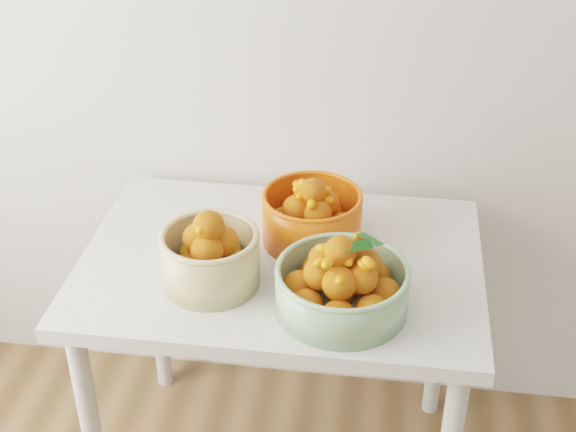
% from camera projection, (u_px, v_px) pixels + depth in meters
% --- Properties ---
extents(table, '(1.00, 0.70, 0.75)m').
position_uv_depth(table, '(281.00, 289.00, 2.06)').
color(table, silver).
rests_on(table, ground).
extents(bowl_cream, '(0.26, 0.26, 0.20)m').
position_uv_depth(bowl_cream, '(210.00, 256.00, 1.88)').
color(bowl_cream, tan).
rests_on(bowl_cream, table).
extents(bowl_green, '(0.32, 0.32, 0.20)m').
position_uv_depth(bowl_green, '(342.00, 284.00, 1.80)').
color(bowl_green, '#87AF80').
rests_on(bowl_green, table).
extents(bowl_orange, '(0.32, 0.32, 0.18)m').
position_uv_depth(bowl_orange, '(312.00, 216.00, 2.04)').
color(bowl_orange, '#F14C0F').
rests_on(bowl_orange, table).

